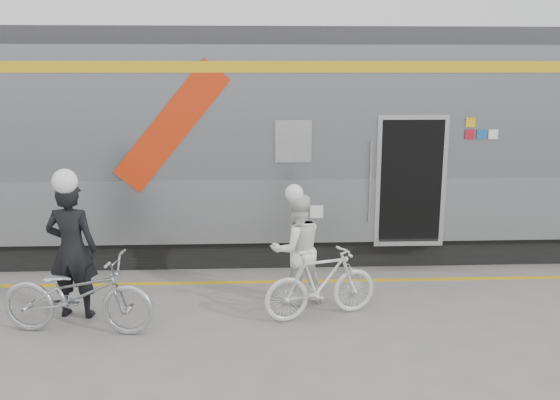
{
  "coord_description": "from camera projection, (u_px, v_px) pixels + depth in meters",
  "views": [
    {
      "loc": [
        -0.46,
        -7.04,
        3.41
      ],
      "look_at": [
        -0.07,
        1.6,
        1.5
      ],
      "focal_mm": 38.0,
      "sensor_mm": 36.0,
      "label": 1
    }
  ],
  "objects": [
    {
      "name": "bicycle_left",
      "position": [
        77.0,
        294.0,
        7.75
      ],
      "size": [
        2.11,
        0.96,
        1.07
      ],
      "primitive_type": "imported",
      "rotation": [
        0.0,
        0.0,
        1.44
      ],
      "color": "#A6A9AE",
      "rests_on": "ground"
    },
    {
      "name": "bicycle_right",
      "position": [
        321.0,
        283.0,
        8.24
      ],
      "size": [
        1.73,
        0.94,
        1.0
      ],
      "primitive_type": "imported",
      "rotation": [
        0.0,
        0.0,
        1.87
      ],
      "color": "silver",
      "rests_on": "ground"
    },
    {
      "name": "helmet_man",
      "position": [
        66.0,
        169.0,
        7.94
      ],
      "size": [
        0.34,
        0.34,
        0.34
      ],
      "primitive_type": "sphere",
      "color": "white",
      "rests_on": "man"
    },
    {
      "name": "woman",
      "position": [
        297.0,
        249.0,
        8.7
      ],
      "size": [
        0.95,
        0.84,
        1.65
      ],
      "primitive_type": "imported",
      "rotation": [
        0.0,
        0.0,
        3.44
      ],
      "color": "white",
      "rests_on": "ground"
    },
    {
      "name": "helmet_woman",
      "position": [
        297.0,
        185.0,
        8.49
      ],
      "size": [
        0.26,
        0.26,
        0.26
      ],
      "primitive_type": "sphere",
      "color": "white",
      "rests_on": "woman"
    },
    {
      "name": "safety_strip",
      "position": [
        283.0,
        282.0,
        9.72
      ],
      "size": [
        24.0,
        0.12,
        0.01
      ],
      "primitive_type": "cube",
      "color": "gold",
      "rests_on": "ground"
    },
    {
      "name": "ground",
      "position": [
        291.0,
        340.0,
        7.62
      ],
      "size": [
        90.0,
        90.0,
        0.0
      ],
      "primitive_type": "plane",
      "color": "slate",
      "rests_on": "ground"
    },
    {
      "name": "train",
      "position": [
        278.0,
        142.0,
        11.27
      ],
      "size": [
        24.0,
        3.17,
        4.1
      ],
      "color": "black",
      "rests_on": "ground"
    },
    {
      "name": "man",
      "position": [
        72.0,
        250.0,
        8.19
      ],
      "size": [
        0.76,
        0.55,
        1.94
      ],
      "primitive_type": "imported",
      "rotation": [
        0.0,
        0.0,
        3.01
      ],
      "color": "black",
      "rests_on": "ground"
    }
  ]
}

